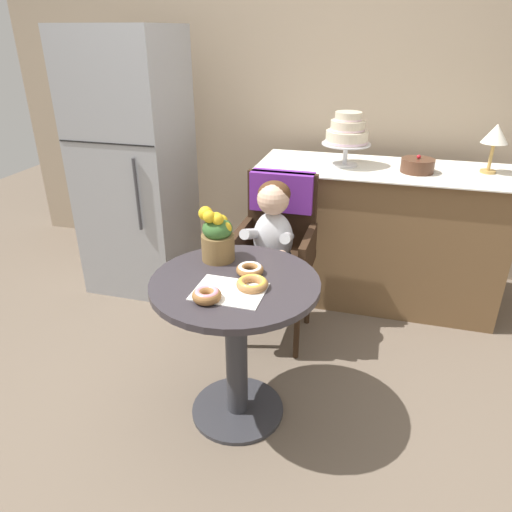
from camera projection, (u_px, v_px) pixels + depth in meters
ground_plane at (238, 410)px, 2.29m from camera, size 8.00×8.00×0.00m
back_wall at (314, 79)px, 3.31m from camera, size 4.80×0.10×2.70m
cafe_table at (236, 323)px, 2.07m from camera, size 0.72×0.72×0.72m
wicker_chair at (278, 231)px, 2.67m from camera, size 0.42×0.45×0.95m
seated_child at (271, 235)px, 2.52m from camera, size 0.27×0.32×0.73m
paper_napkin at (229, 291)px, 1.89m from camera, size 0.28×0.22×0.00m
donut_front at (250, 269)px, 2.02m from camera, size 0.12×0.12×0.04m
donut_mid at (207, 295)px, 1.82m from camera, size 0.12×0.12×0.05m
donut_side at (252, 283)px, 1.91m from camera, size 0.13×0.13×0.04m
flower_vase at (217, 236)px, 2.11m from camera, size 0.16×0.15×0.25m
display_counter at (377, 235)px, 3.09m from camera, size 1.56×0.62×0.90m
tiered_cake_stand at (347, 133)px, 2.86m from camera, size 0.30×0.30×0.32m
round_layer_cake at (417, 165)px, 2.79m from camera, size 0.19×0.19×0.10m
table_lamp at (496, 136)px, 2.70m from camera, size 0.15×0.15×0.28m
refrigerator at (135, 166)px, 3.13m from camera, size 0.64×0.63×1.70m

